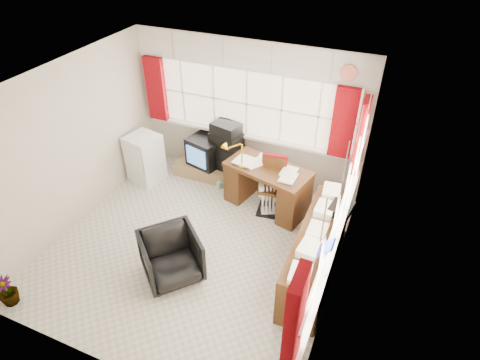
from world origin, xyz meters
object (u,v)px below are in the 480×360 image
object	(u,v)px
office_chair	(171,257)
mini_fridge	(145,158)
radiator	(273,202)
credenza	(316,251)
desk_lamp	(242,150)
crt_tv	(206,151)
tv_bench	(213,171)
task_chair	(273,182)
desk	(267,185)

from	to	relation	value
office_chair	mini_fridge	size ratio (longest dim) A/B	0.86
radiator	credenza	xyz separation A→B (m)	(0.93, -0.96, 0.16)
desk_lamp	crt_tv	distance (m)	1.24
tv_bench	crt_tv	world-z (taller)	crt_tv
crt_tv	mini_fridge	world-z (taller)	mini_fridge
task_chair	desk_lamp	bearing A→B (deg)	-164.54
desk	mini_fridge	xyz separation A→B (m)	(-2.28, -0.09, 0.01)
desk	office_chair	distance (m)	2.01
desk_lamp	tv_bench	distance (m)	1.36
radiator	crt_tv	distance (m)	1.62
crt_tv	mini_fridge	xyz separation A→B (m)	(-0.95, -0.53, -0.07)
desk	radiator	bearing A→B (deg)	-40.35
credenza	mini_fridge	world-z (taller)	mini_fridge
task_chair	tv_bench	xyz separation A→B (m)	(-1.28, 0.42, -0.39)
desk_lamp	radiator	world-z (taller)	desk_lamp
task_chair	credenza	xyz separation A→B (m)	(1.00, -1.10, -0.12)
tv_bench	crt_tv	distance (m)	0.41
desk_lamp	crt_tv	size ratio (longest dim) A/B	0.64
task_chair	credenza	world-z (taller)	task_chair
desk	mini_fridge	world-z (taller)	mini_fridge
radiator	mini_fridge	world-z (taller)	mini_fridge
desk_lamp	task_chair	distance (m)	0.75
desk	office_chair	bearing A→B (deg)	-109.70
task_chair	office_chair	distance (m)	2.05
office_chair	crt_tv	size ratio (longest dim) A/B	1.11
tv_bench	crt_tv	xyz separation A→B (m)	(-0.14, 0.02, 0.38)
office_chair	crt_tv	world-z (taller)	crt_tv
office_chair	radiator	distance (m)	1.95
task_chair	crt_tv	xyz separation A→B (m)	(-1.42, 0.44, -0.01)
tv_bench	mini_fridge	world-z (taller)	mini_fridge
credenza	tv_bench	bearing A→B (deg)	146.29
tv_bench	crt_tv	bearing A→B (deg)	171.35
desk_lamp	desk	bearing A→B (deg)	17.58
mini_fridge	desk_lamp	bearing A→B (deg)	-1.16
desk	tv_bench	world-z (taller)	desk
desk	mini_fridge	bearing A→B (deg)	-177.83
credenza	tv_bench	xyz separation A→B (m)	(-2.28, 1.52, -0.27)
task_chair	crt_tv	bearing A→B (deg)	162.81
office_chair	tv_bench	world-z (taller)	office_chair
radiator	mini_fridge	bearing A→B (deg)	178.85
office_chair	credenza	bearing A→B (deg)	-23.30
radiator	credenza	distance (m)	1.35
desk	radiator	size ratio (longest dim) A/B	2.55
task_chair	office_chair	bearing A→B (deg)	-111.89
desk_lamp	radiator	bearing A→B (deg)	-1.11
desk_lamp	tv_bench	size ratio (longest dim) A/B	0.31
office_chair	crt_tv	xyz separation A→B (m)	(-0.66, 2.33, 0.17)
desk_lamp	mini_fridge	world-z (taller)	desk_lamp
desk_lamp	tv_bench	bearing A→B (deg)	145.46
credenza	tv_bench	size ratio (longest dim) A/B	1.43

